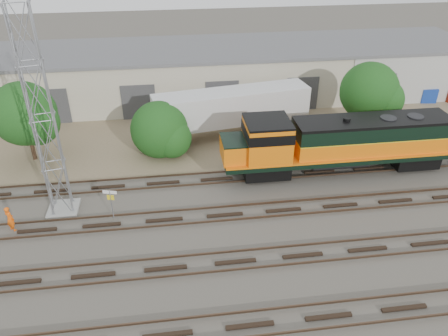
{
  "coord_description": "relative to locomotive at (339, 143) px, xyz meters",
  "views": [
    {
      "loc": [
        -3.18,
        -21.52,
        17.66
      ],
      "look_at": [
        0.28,
        4.0,
        2.2
      ],
      "focal_mm": 35.0,
      "sensor_mm": 36.0,
      "label": 1
    }
  ],
  "objects": [
    {
      "name": "dirt_strip",
      "position": [
        -9.25,
        9.0,
        -2.49
      ],
      "size": [
        80.0,
        16.0,
        0.02
      ],
      "primitive_type": "cube",
      "color": "#726047",
      "rests_on": "ground"
    },
    {
      "name": "tree_east",
      "position": [
        4.76,
        5.38,
        1.58
      ],
      "size": [
        5.2,
        4.95,
        6.69
      ],
      "color": "#382619",
      "rests_on": "ground"
    },
    {
      "name": "locomotive",
      "position": [
        0.0,
        0.0,
        0.0
      ],
      "size": [
        18.27,
        3.21,
        4.39
      ],
      "color": "black",
      "rests_on": "tracks"
    },
    {
      "name": "tracks",
      "position": [
        -9.25,
        -9.0,
        -2.42
      ],
      "size": [
        80.0,
        20.4,
        0.28
      ],
      "color": "black",
      "rests_on": "ground"
    },
    {
      "name": "semi_trailer",
      "position": [
        -6.71,
        7.31,
        0.13
      ],
      "size": [
        13.87,
        4.94,
        4.19
      ],
      "rotation": [
        0.0,
        0.0,
        0.17
      ],
      "color": "silver",
      "rests_on": "ground"
    },
    {
      "name": "worker",
      "position": [
        -22.81,
        -4.14,
        -1.62
      ],
      "size": [
        0.77,
        0.71,
        1.77
      ],
      "primitive_type": "imported",
      "rotation": [
        0.0,
        0.0,
        2.54
      ],
      "color": "#F95B0D",
      "rests_on": "ground"
    },
    {
      "name": "warehouse",
      "position": [
        -9.21,
        16.98,
        0.15
      ],
      "size": [
        58.4,
        10.4,
        5.3
      ],
      "color": "#B7B099",
      "rests_on": "ground"
    },
    {
      "name": "tree_mid",
      "position": [
        -13.11,
        4.77,
        -0.56
      ],
      "size": [
        4.92,
        4.68,
        4.68
      ],
      "color": "#382619",
      "rests_on": "ground"
    },
    {
      "name": "sign_post",
      "position": [
        -16.55,
        -3.79,
        -0.94
      ],
      "size": [
        0.89,
        0.26,
        2.23
      ],
      "color": "gray",
      "rests_on": "ground"
    },
    {
      "name": "dumpster_blue",
      "position": [
        14.53,
        12.45,
        -1.75
      ],
      "size": [
        1.79,
        1.71,
        1.5
      ],
      "primitive_type": "cube",
      "rotation": [
        0.0,
        0.0,
        -0.14
      ],
      "color": "navy",
      "rests_on": "ground"
    },
    {
      "name": "ground",
      "position": [
        -9.25,
        -6.0,
        -2.5
      ],
      "size": [
        140.0,
        140.0,
        0.0
      ],
      "primitive_type": "plane",
      "color": "#47423A",
      "rests_on": "ground"
    },
    {
      "name": "signal_tower",
      "position": [
        -19.98,
        -2.36,
        4.08
      ],
      "size": [
        1.99,
        1.99,
        13.48
      ],
      "rotation": [
        0.0,
        0.0,
        0.19
      ],
      "color": "gray",
      "rests_on": "ground"
    },
    {
      "name": "tree_west",
      "position": [
        -23.27,
        4.92,
        1.38
      ],
      "size": [
        5.21,
        4.96,
        6.49
      ],
      "color": "#382619",
      "rests_on": "ground"
    }
  ]
}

